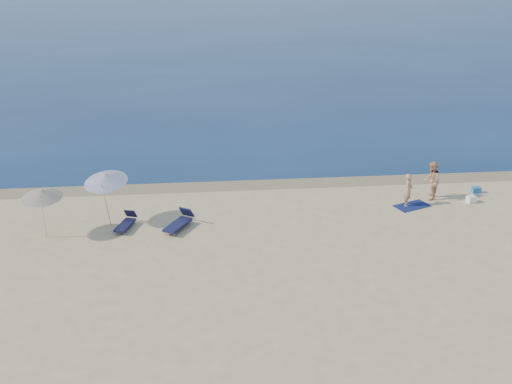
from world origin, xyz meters
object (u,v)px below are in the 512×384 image
(person_left, at_px, (408,190))
(person_right, at_px, (432,181))
(umbrella_near, at_px, (105,178))
(blue_cooler, at_px, (476,190))

(person_left, relative_size, person_right, 0.84)
(person_right, bearing_deg, umbrella_near, -63.01)
(person_right, xyz_separation_m, umbrella_near, (-15.45, -1.31, 1.20))
(blue_cooler, xyz_separation_m, umbrella_near, (-18.04, -1.83, 2.01))
(person_left, relative_size, umbrella_near, 0.64)
(person_right, bearing_deg, person_left, -40.94)
(person_left, height_order, umbrella_near, umbrella_near)
(blue_cooler, bearing_deg, umbrella_near, -175.23)
(person_left, distance_m, blue_cooler, 4.21)
(person_left, distance_m, person_right, 1.56)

